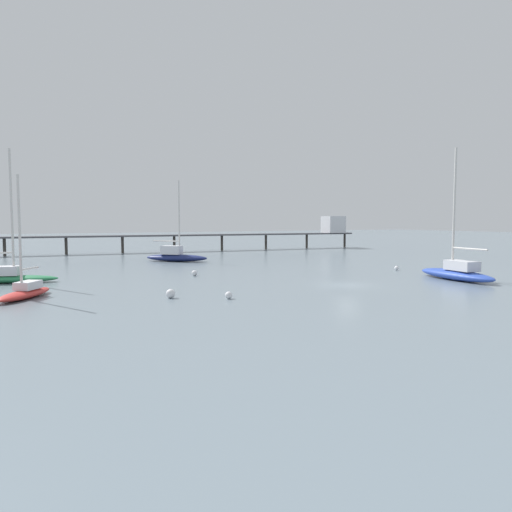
# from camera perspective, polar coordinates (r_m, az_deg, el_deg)

# --- Properties ---
(ground_plane) EXTENTS (400.00, 400.00, 0.00)m
(ground_plane) POSITION_cam_1_polar(r_m,az_deg,el_deg) (45.11, 10.88, -3.48)
(ground_plane) COLOR slate
(pier) EXTENTS (79.42, 9.65, 6.98)m
(pier) POSITION_cam_1_polar(r_m,az_deg,el_deg) (96.89, -0.71, 3.10)
(pier) COLOR #4C4C51
(pier) RESTS_ON ground_plane
(sailboat_navy) EXTENTS (8.87, 8.20, 11.90)m
(sailboat_navy) POSITION_cam_1_polar(r_m,az_deg,el_deg) (70.76, -9.70, 0.06)
(sailboat_navy) COLOR navy
(sailboat_navy) RESTS_ON ground_plane
(sailboat_green) EXTENTS (9.31, 4.76, 12.95)m
(sailboat_green) POSITION_cam_1_polar(r_m,az_deg,el_deg) (51.83, -27.87, -2.03)
(sailboat_green) COLOR #287F4C
(sailboat_green) RESTS_ON ground_plane
(sailboat_blue) EXTENTS (3.68, 9.92, 13.41)m
(sailboat_blue) POSITION_cam_1_polar(r_m,az_deg,el_deg) (52.17, 23.12, -1.75)
(sailboat_blue) COLOR #2D4CB7
(sailboat_blue) RESTS_ON ground_plane
(sailboat_red) EXTENTS (5.07, 6.41, 9.57)m
(sailboat_red) POSITION_cam_1_polar(r_m,az_deg,el_deg) (41.08, -26.16, -3.74)
(sailboat_red) COLOR red
(sailboat_red) RESTS_ON ground_plane
(mooring_buoy_outer) EXTENTS (0.61, 0.61, 0.61)m
(mooring_buoy_outer) POSITION_cam_1_polar(r_m,az_deg,el_deg) (52.04, -7.45, -2.06)
(mooring_buoy_outer) COLOR silver
(mooring_buoy_outer) RESTS_ON ground_plane
(mooring_buoy_mid) EXTENTS (0.52, 0.52, 0.52)m
(mooring_buoy_mid) POSITION_cam_1_polar(r_m,az_deg,el_deg) (59.98, 16.64, -1.41)
(mooring_buoy_mid) COLOR silver
(mooring_buoy_mid) RESTS_ON ground_plane
(mooring_buoy_inner) EXTENTS (0.57, 0.57, 0.57)m
(mooring_buoy_inner) POSITION_cam_1_polar(r_m,az_deg,el_deg) (36.67, -3.32, -4.76)
(mooring_buoy_inner) COLOR silver
(mooring_buoy_inner) RESTS_ON ground_plane
(mooring_buoy_near) EXTENTS (0.72, 0.72, 0.72)m
(mooring_buoy_near) POSITION_cam_1_polar(r_m,az_deg,el_deg) (37.50, -10.30, -4.50)
(mooring_buoy_near) COLOR silver
(mooring_buoy_near) RESTS_ON ground_plane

